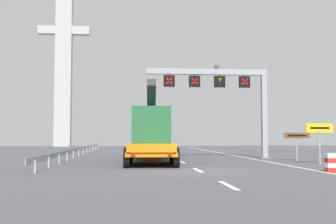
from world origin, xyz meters
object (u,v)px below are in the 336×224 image
overhead_lane_gantry (225,88)px  tourist_info_sign_brown (297,139)px  heavy_haul_truck_orange (151,133)px  bridge_pylon_distant (64,51)px  exit_sign_yellow (320,133)px

overhead_lane_gantry → tourist_info_sign_brown: size_ratio=4.92×
heavy_haul_truck_orange → bridge_pylon_distant: (-13.48, 42.93, 14.96)m
overhead_lane_gantry → heavy_haul_truck_orange: 7.06m
heavy_haul_truck_orange → exit_sign_yellow: heavy_haul_truck_orange is taller
heavy_haul_truck_orange → bridge_pylon_distant: 47.42m
exit_sign_yellow → bridge_pylon_distant: size_ratio=0.08×
exit_sign_yellow → tourist_info_sign_brown: size_ratio=1.27×
tourist_info_sign_brown → bridge_pylon_distant: size_ratio=0.06×
heavy_haul_truck_orange → exit_sign_yellow: (10.28, -5.19, -0.04)m
heavy_haul_truck_orange → overhead_lane_gantry: bearing=15.2°
bridge_pylon_distant → heavy_haul_truck_orange: bearing=-72.6°
heavy_haul_truck_orange → exit_sign_yellow: bearing=-26.8°
overhead_lane_gantry → exit_sign_yellow: (4.39, -6.79, -3.60)m
exit_sign_yellow → bridge_pylon_distant: 55.72m
overhead_lane_gantry → heavy_haul_truck_orange: overhead_lane_gantry is taller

